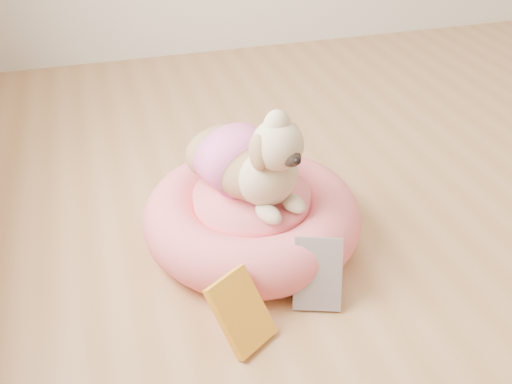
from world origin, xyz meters
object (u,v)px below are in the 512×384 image
object	(u,v)px
pet_bed	(252,216)
dog	(250,145)
book_white	(318,274)
book_yellow	(241,312)

from	to	relation	value
pet_bed	dog	xyz separation A→B (m)	(-0.01, 0.00, 0.28)
dog	book_white	world-z (taller)	dog
book_yellow	book_white	world-z (taller)	book_white
pet_bed	book_white	bearing A→B (deg)	-73.42
dog	book_white	distance (m)	0.45
pet_bed	book_yellow	distance (m)	0.45
book_yellow	book_white	size ratio (longest dim) A/B	0.99
pet_bed	book_white	xyz separation A→B (m)	(0.10, -0.35, 0.01)
dog	book_white	bearing A→B (deg)	-93.02
dog	book_yellow	size ratio (longest dim) A/B	2.22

